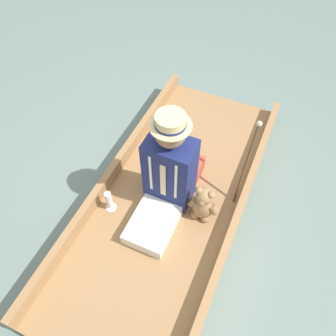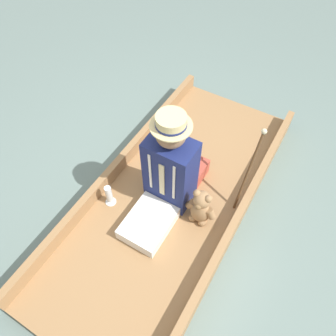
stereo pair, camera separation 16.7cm
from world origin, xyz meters
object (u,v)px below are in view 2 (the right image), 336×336
seated_person (167,175)px  wine_glass (109,194)px  teddy_bear (201,208)px  walking_cane (251,164)px

seated_person → wine_glass: size_ratio=4.38×
teddy_bear → wine_glass: teddy_bear is taller
teddy_bear → seated_person: bearing=-2.8°
teddy_bear → walking_cane: walking_cane is taller
seated_person → wine_glass: bearing=22.2°
walking_cane → seated_person: bearing=37.2°
teddy_bear → walking_cane: (-0.20, -0.41, 0.24)m
wine_glass → teddy_bear: bearing=-161.7°
seated_person → teddy_bear: bearing=167.3°
seated_person → walking_cane: seated_person is taller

